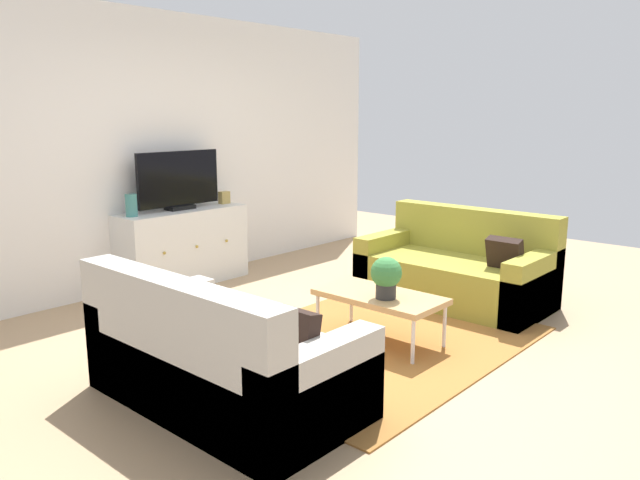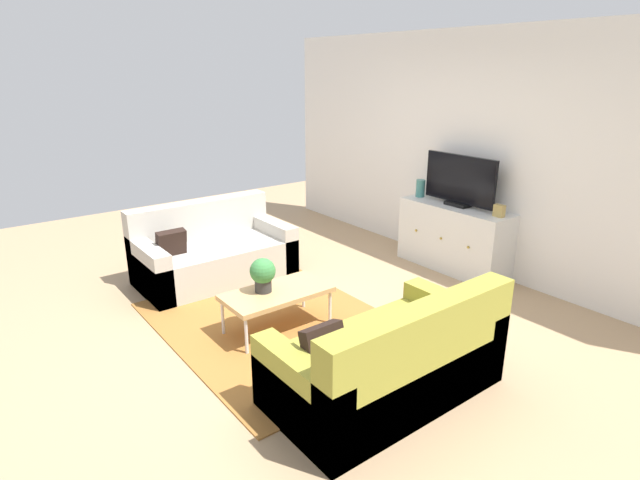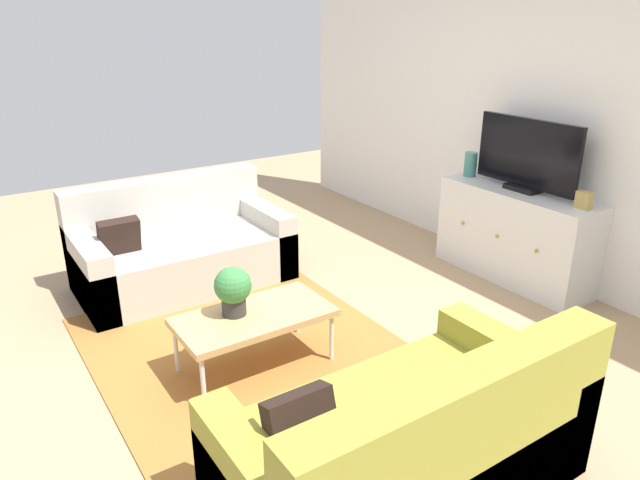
% 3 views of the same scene
% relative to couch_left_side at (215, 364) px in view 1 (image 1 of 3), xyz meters
% --- Properties ---
extents(ground_plane, '(10.00, 10.00, 0.00)m').
position_rel_couch_left_side_xyz_m(ground_plane, '(1.44, 0.10, -0.28)').
color(ground_plane, tan).
extents(wall_back, '(6.40, 0.12, 2.70)m').
position_rel_couch_left_side_xyz_m(wall_back, '(1.44, 2.65, 1.07)').
color(wall_back, white).
rests_on(wall_back, ground_plane).
extents(area_rug, '(2.50, 1.90, 0.01)m').
position_rel_couch_left_side_xyz_m(area_rug, '(1.44, -0.05, -0.27)').
color(area_rug, '#9E662D').
rests_on(area_rug, ground_plane).
extents(couch_left_side, '(0.90, 1.67, 0.84)m').
position_rel_couch_left_side_xyz_m(couch_left_side, '(0.00, 0.00, 0.00)').
color(couch_left_side, '#B2ADA3').
rests_on(couch_left_side, ground_plane).
extents(couch_right_side, '(0.90, 1.67, 0.84)m').
position_rel_couch_left_side_xyz_m(couch_right_side, '(2.88, 0.00, 0.00)').
color(couch_right_side, olive).
rests_on(couch_right_side, ground_plane).
extents(coffee_table, '(0.50, 0.96, 0.38)m').
position_rel_couch_left_side_xyz_m(coffee_table, '(1.51, -0.09, 0.08)').
color(coffee_table, tan).
rests_on(coffee_table, ground_plane).
extents(potted_plant, '(0.23, 0.23, 0.31)m').
position_rel_couch_left_side_xyz_m(potted_plant, '(1.45, -0.19, 0.28)').
color(potted_plant, '#2D2D2D').
rests_on(potted_plant, coffee_table).
extents(tv_console, '(1.35, 0.47, 0.77)m').
position_rel_couch_left_side_xyz_m(tv_console, '(1.51, 2.37, 0.11)').
color(tv_console, silver).
rests_on(tv_console, ground_plane).
extents(flat_screen_tv, '(0.93, 0.16, 0.58)m').
position_rel_couch_left_side_xyz_m(flat_screen_tv, '(1.51, 2.39, 0.78)').
color(flat_screen_tv, black).
rests_on(flat_screen_tv, tv_console).
extents(glass_vase, '(0.11, 0.11, 0.21)m').
position_rel_couch_left_side_xyz_m(glass_vase, '(0.95, 2.37, 0.60)').
color(glass_vase, teal).
rests_on(glass_vase, tv_console).
extents(mantel_clock, '(0.11, 0.07, 0.13)m').
position_rel_couch_left_side_xyz_m(mantel_clock, '(2.06, 2.37, 0.56)').
color(mantel_clock, tan).
rests_on(mantel_clock, tv_console).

